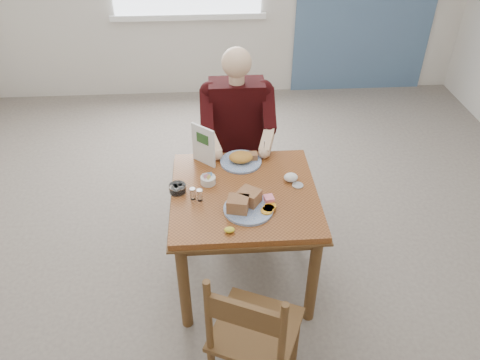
{
  "coord_description": "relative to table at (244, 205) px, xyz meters",
  "views": [
    {
      "loc": [
        -0.18,
        -2.29,
        2.52
      ],
      "look_at": [
        -0.03,
        0.0,
        0.84
      ],
      "focal_mm": 35.0,
      "sensor_mm": 36.0,
      "label": 1
    }
  ],
  "objects": [
    {
      "name": "metal_dish",
      "position": [
        0.34,
        0.03,
        0.12
      ],
      "size": [
        0.09,
        0.09,
        0.01
      ],
      "primitive_type": "cylinder",
      "rotation": [
        0.0,
        0.0,
        -0.38
      ],
      "color": "silver",
      "rests_on": "table"
    },
    {
      "name": "menu",
      "position": [
        -0.25,
        0.33,
        0.25
      ],
      "size": [
        0.15,
        0.14,
        0.28
      ],
      "color": "white",
      "rests_on": "table"
    },
    {
      "name": "shakers",
      "position": [
        -0.3,
        -0.06,
        0.15
      ],
      "size": [
        0.09,
        0.06,
        0.08
      ],
      "color": "white",
      "rests_on": "table"
    },
    {
      "name": "table",
      "position": [
        0.0,
        0.0,
        0.0
      ],
      "size": [
        0.92,
        0.92,
        0.75
      ],
      "color": "brown",
      "rests_on": "ground"
    },
    {
      "name": "chair_near",
      "position": [
        -0.02,
        -0.84,
        -0.16
      ],
      "size": [
        0.55,
        0.55,
        0.95
      ],
      "color": "brown",
      "rests_on": "ground"
    },
    {
      "name": "napkin",
      "position": [
        0.3,
        0.09,
        0.14
      ],
      "size": [
        0.1,
        0.08,
        0.06
      ],
      "primitive_type": "ellipsoid",
      "rotation": [
        0.0,
        0.0,
        0.12
      ],
      "color": "white",
      "rests_on": "table"
    },
    {
      "name": "diner",
      "position": [
        0.0,
        0.71,
        0.17
      ],
      "size": [
        0.53,
        0.56,
        1.39
      ],
      "color": "gray",
      "rests_on": "chair_far"
    },
    {
      "name": "chair_far",
      "position": [
        0.0,
        0.8,
        -0.16
      ],
      "size": [
        0.42,
        0.42,
        0.95
      ],
      "color": "brown",
      "rests_on": "ground"
    },
    {
      "name": "near_plate",
      "position": [
        0.0,
        -0.17,
        0.15
      ],
      "size": [
        0.38,
        0.38,
        0.1
      ],
      "color": "white",
      "rests_on": "table"
    },
    {
      "name": "caddy",
      "position": [
        -0.22,
        0.1,
        0.14
      ],
      "size": [
        0.12,
        0.12,
        0.07
      ],
      "color": "white",
      "rests_on": "table"
    },
    {
      "name": "creamer",
      "position": [
        -0.41,
        0.03,
        0.14
      ],
      "size": [
        0.13,
        0.13,
        0.05
      ],
      "color": "white",
      "rests_on": "table"
    },
    {
      "name": "floor",
      "position": [
        0.0,
        0.0,
        -0.64
      ],
      "size": [
        6.0,
        6.0,
        0.0
      ],
      "primitive_type": "plane",
      "color": "#62554F",
      "rests_on": "ground"
    },
    {
      "name": "far_plate",
      "position": [
        0.01,
        0.32,
        0.14
      ],
      "size": [
        0.29,
        0.29,
        0.08
      ],
      "color": "white",
      "rests_on": "table"
    },
    {
      "name": "lemon_wedge",
      "position": [
        -0.11,
        -0.36,
        0.13
      ],
      "size": [
        0.07,
        0.05,
        0.03
      ],
      "primitive_type": "ellipsoid",
      "rotation": [
        0.0,
        0.0,
        -0.21
      ],
      "color": "yellow",
      "rests_on": "table"
    }
  ]
}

